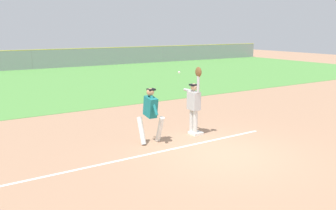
{
  "coord_description": "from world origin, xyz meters",
  "views": [
    {
      "loc": [
        -6.39,
        -7.2,
        3.45
      ],
      "look_at": [
        -0.45,
        2.29,
        1.05
      ],
      "focal_mm": 37.9,
      "sensor_mm": 36.0,
      "label": 1
    }
  ],
  "objects": [
    {
      "name": "fielder",
      "position": [
        0.39,
        2.01,
        1.12
      ],
      "size": [
        0.27,
        0.89,
        2.28
      ],
      "rotation": [
        0.0,
        0.0,
        3.15
      ],
      "color": "silver",
      "rests_on": "ground_plane"
    },
    {
      "name": "outfield_grass",
      "position": [
        0.0,
        16.42,
        0.01
      ],
      "size": [
        53.59,
        18.1,
        0.01
      ],
      "primitive_type": "cube",
      "color": "#549342",
      "rests_on": "ground_plane"
    },
    {
      "name": "runner",
      "position": [
        -1.28,
        1.96,
        1.0
      ],
      "size": [
        0.71,
        0.84,
        1.72
      ],
      "rotation": [
        0.0,
        0.0,
        0.0
      ],
      "color": "white",
      "rests_on": "ground_plane"
    },
    {
      "name": "first_base",
      "position": [
        0.46,
        1.99,
        0.04
      ],
      "size": [
        0.4,
        0.4,
        0.08
      ],
      "primitive_type": "cube",
      "rotation": [
        0.0,
        0.0,
        0.05
      ],
      "color": "white",
      "rests_on": "ground_plane"
    },
    {
      "name": "ground_plane",
      "position": [
        0.0,
        0.0,
        0.0
      ],
      "size": [
        78.93,
        78.93,
        0.0
      ],
      "primitive_type": "plane",
      "color": "tan"
    },
    {
      "name": "baseball",
      "position": [
        0.04,
        2.39,
        2.07
      ],
      "size": [
        0.07,
        0.07,
        0.07
      ],
      "primitive_type": "sphere",
      "color": "white"
    },
    {
      "name": "parked_car_silver",
      "position": [
        12.25,
        29.38,
        0.67
      ],
      "size": [
        4.56,
        2.44,
        1.25
      ],
      "rotation": [
        0.0,
        0.0,
        0.09
      ],
      "color": "#B7B7BC",
      "rests_on": "ground_plane"
    },
    {
      "name": "parked_car_red",
      "position": [
        2.06,
        29.81,
        0.67
      ],
      "size": [
        4.42,
        2.16,
        1.25
      ],
      "rotation": [
        0.0,
        0.0,
        -0.01
      ],
      "color": "#B21E1E",
      "rests_on": "ground_plane"
    },
    {
      "name": "chalk_foul_line",
      "position": [
        -3.54,
        1.09,
        0.0
      ],
      "size": [
        12.0,
        0.29,
        0.01
      ],
      "primitive_type": "cube",
      "rotation": [
        0.0,
        0.0,
        0.02
      ],
      "color": "white",
      "rests_on": "ground_plane"
    },
    {
      "name": "outfield_fence",
      "position": [
        0.0,
        25.47,
        0.86
      ],
      "size": [
        53.67,
        0.08,
        1.72
      ],
      "color": "#93999E",
      "rests_on": "ground_plane"
    },
    {
      "name": "parked_car_black",
      "position": [
        7.16,
        29.27,
        0.67
      ],
      "size": [
        4.48,
        2.28,
        1.25
      ],
      "rotation": [
        0.0,
        0.0,
        0.05
      ],
      "color": "black",
      "rests_on": "ground_plane"
    }
  ]
}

